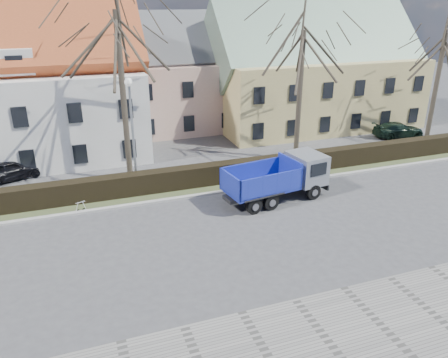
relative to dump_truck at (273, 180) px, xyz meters
name	(u,v)px	position (x,y,z in m)	size (l,w,h in m)	color
ground	(197,237)	(-5.33, -2.61, -1.29)	(120.00, 120.00, 0.00)	#444447
curb_far	(175,199)	(-5.33, 1.99, -1.23)	(80.00, 0.30, 0.12)	#A2A09C
grass_strip	(169,188)	(-5.33, 3.59, -1.24)	(80.00, 3.00, 0.10)	#3E4A29
hedge	(169,181)	(-5.33, 3.39, -0.64)	(60.00, 0.90, 1.30)	black
building_pink	(176,83)	(-1.33, 17.39, 2.71)	(10.80, 8.80, 8.00)	tan
building_yellow	(312,77)	(10.67, 14.39, 2.96)	(18.80, 10.80, 8.50)	tan
tree_1	(122,82)	(-7.33, 5.89, 5.04)	(9.20, 9.20, 12.65)	#362F25
tree_2	(300,83)	(4.67, 5.89, 4.21)	(8.00, 8.00, 11.00)	#362F25
tree_3	(438,78)	(16.67, 5.89, 3.94)	(7.60, 7.60, 10.45)	#362F25
dump_truck	(273,180)	(0.00, 0.00, 0.00)	(6.44, 2.39, 2.58)	#162399
streetlight	(133,135)	(-7.13, 4.39, 2.14)	(0.54, 0.54, 6.86)	#91959A
cart_frame	(77,207)	(-10.78, 2.14, -0.96)	(0.72, 0.41, 0.66)	silver
parked_car_a	(10,169)	(-14.63, 8.54, -0.59)	(1.65, 4.10, 1.40)	black
parked_car_b	(398,130)	(15.48, 7.89, -0.67)	(1.74, 4.29, 1.25)	black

